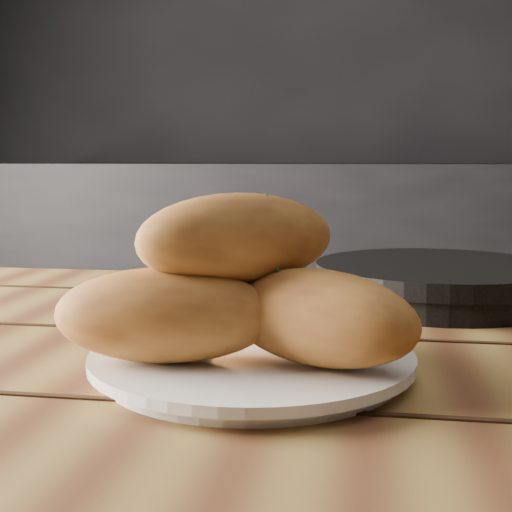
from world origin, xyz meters
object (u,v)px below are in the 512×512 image
(table, at_px, (502,500))
(skillet, at_px, (439,282))
(plate, at_px, (252,362))
(bread_rolls, at_px, (244,291))

(table, distance_m, skillet, 0.32)
(table, height_order, plate, plate)
(table, xyz_separation_m, plate, (-0.20, -0.02, 0.11))
(table, distance_m, bread_rolls, 0.26)
(plate, xyz_separation_m, bread_rolls, (-0.01, -0.00, 0.06))
(bread_rolls, height_order, skillet, bread_rolls)
(table, bearing_deg, skillet, 95.34)
(table, xyz_separation_m, skillet, (-0.03, 0.29, 0.12))
(plate, height_order, skillet, skillet)
(table, distance_m, plate, 0.23)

